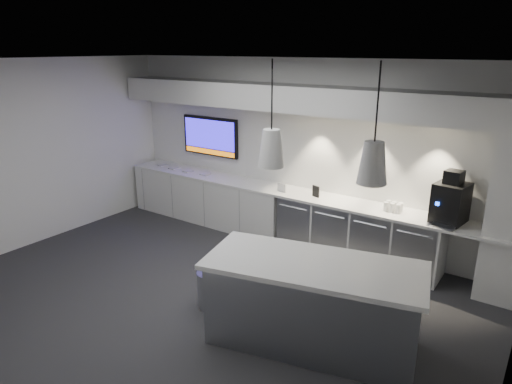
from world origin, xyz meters
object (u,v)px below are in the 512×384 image
Objects in this scene: bin at (211,289)px; coffee_machine at (451,201)px; wall_tv at (210,136)px; island at (312,304)px.

bin is 3.38m from coffee_machine.
coffee_machine is at bearing 46.14° from bin.
island is (3.54, -2.53, -1.07)m from wall_tv.
coffee_machine is at bearing 56.53° from island.
island is 2.53m from coffee_machine.
bin is (2.13, -2.58, -1.32)m from wall_tv.
island is at bearing -35.63° from wall_tv.
wall_tv reaches higher than bin.
wall_tv is 4.39m from coffee_machine.
coffee_machine reaches higher than island.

